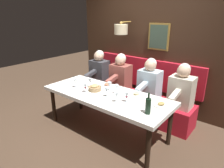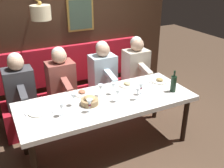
{
  "view_description": "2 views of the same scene",
  "coord_description": "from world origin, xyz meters",
  "px_view_note": "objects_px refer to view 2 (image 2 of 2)",
  "views": [
    {
      "loc": [
        -2.37,
        -2.03,
        2.04
      ],
      "look_at": [
        0.05,
        -0.1,
        0.92
      ],
      "focal_mm": 32.02,
      "sensor_mm": 36.0,
      "label": 1
    },
    {
      "loc": [
        -2.63,
        1.24,
        2.31
      ],
      "look_at": [
        0.05,
        -0.1,
        0.92
      ],
      "focal_mm": 41.59,
      "sensor_mm": 36.0,
      "label": 2
    }
  ],
  "objects_px": {
    "wine_glass_0": "(74,97)",
    "wine_glass_1": "(113,86)",
    "diner_nearest": "(136,61)",
    "wine_glass_6": "(101,88)",
    "diner_near": "(103,67)",
    "wine_glass_7": "(61,107)",
    "diner_middle": "(61,75)",
    "wine_glass_5": "(138,91)",
    "dining_table": "(107,104)",
    "wine_glass_2": "(118,93)",
    "diner_far": "(19,82)",
    "wine_glass_3": "(141,86)",
    "bread_bowl": "(90,101)",
    "wine_glass_4": "(90,103)",
    "wine_bottle": "(173,84)"
  },
  "relations": [
    {
      "from": "diner_near",
      "to": "wine_glass_1",
      "type": "relative_size",
      "value": 4.82
    },
    {
      "from": "diner_near",
      "to": "diner_far",
      "type": "distance_m",
      "value": 1.29
    },
    {
      "from": "diner_nearest",
      "to": "wine_glass_6",
      "type": "height_order",
      "value": "diner_nearest"
    },
    {
      "from": "wine_glass_5",
      "to": "wine_glass_7",
      "type": "bearing_deg",
      "value": 87.38
    },
    {
      "from": "wine_glass_4",
      "to": "bread_bowl",
      "type": "bearing_deg",
      "value": -21.17
    },
    {
      "from": "wine_glass_2",
      "to": "wine_glass_6",
      "type": "height_order",
      "value": "same"
    },
    {
      "from": "wine_glass_0",
      "to": "wine_glass_1",
      "type": "relative_size",
      "value": 1.0
    },
    {
      "from": "dining_table",
      "to": "wine_glass_5",
      "type": "relative_size",
      "value": 13.77
    },
    {
      "from": "bread_bowl",
      "to": "wine_glass_6",
      "type": "bearing_deg",
      "value": -56.34
    },
    {
      "from": "wine_glass_7",
      "to": "wine_glass_0",
      "type": "bearing_deg",
      "value": -49.6
    },
    {
      "from": "wine_glass_4",
      "to": "bread_bowl",
      "type": "height_order",
      "value": "wine_glass_4"
    },
    {
      "from": "bread_bowl",
      "to": "wine_glass_4",
      "type": "bearing_deg",
      "value": 158.83
    },
    {
      "from": "dining_table",
      "to": "wine_bottle",
      "type": "height_order",
      "value": "wine_bottle"
    },
    {
      "from": "dining_table",
      "to": "wine_glass_6",
      "type": "distance_m",
      "value": 0.23
    },
    {
      "from": "diner_nearest",
      "to": "diner_middle",
      "type": "relative_size",
      "value": 1.0
    },
    {
      "from": "wine_glass_3",
      "to": "bread_bowl",
      "type": "relative_size",
      "value": 0.75
    },
    {
      "from": "diner_near",
      "to": "wine_glass_0",
      "type": "xyz_separation_m",
      "value": [
        -0.83,
        0.77,
        0.04
      ]
    },
    {
      "from": "diner_far",
      "to": "wine_glass_2",
      "type": "height_order",
      "value": "diner_far"
    },
    {
      "from": "wine_glass_4",
      "to": "wine_glass_5",
      "type": "height_order",
      "value": "same"
    },
    {
      "from": "wine_glass_0",
      "to": "wine_glass_4",
      "type": "bearing_deg",
      "value": -153.53
    },
    {
      "from": "wine_glass_2",
      "to": "bread_bowl",
      "type": "xyz_separation_m",
      "value": [
        0.08,
        0.34,
        -0.07
      ]
    },
    {
      "from": "diner_near",
      "to": "wine_glass_6",
      "type": "height_order",
      "value": "diner_near"
    },
    {
      "from": "diner_far",
      "to": "wine_glass_2",
      "type": "bearing_deg",
      "value": -133.11
    },
    {
      "from": "wine_glass_3",
      "to": "diner_near",
      "type": "bearing_deg",
      "value": 7.28
    },
    {
      "from": "bread_bowl",
      "to": "wine_glass_3",
      "type": "bearing_deg",
      "value": -93.85
    },
    {
      "from": "wine_glass_1",
      "to": "wine_glass_6",
      "type": "distance_m",
      "value": 0.17
    },
    {
      "from": "wine_glass_5",
      "to": "wine_glass_7",
      "type": "height_order",
      "value": "same"
    },
    {
      "from": "diner_middle",
      "to": "wine_glass_0",
      "type": "height_order",
      "value": "diner_middle"
    },
    {
      "from": "dining_table",
      "to": "wine_glass_7",
      "type": "bearing_deg",
      "value": 100.82
    },
    {
      "from": "wine_glass_3",
      "to": "bread_bowl",
      "type": "distance_m",
      "value": 0.71
    },
    {
      "from": "wine_glass_1",
      "to": "wine_glass_5",
      "type": "xyz_separation_m",
      "value": [
        -0.27,
        -0.21,
        0.0
      ]
    },
    {
      "from": "diner_near",
      "to": "wine_glass_0",
      "type": "bearing_deg",
      "value": 137.27
    },
    {
      "from": "diner_middle",
      "to": "wine_glass_1",
      "type": "height_order",
      "value": "diner_middle"
    },
    {
      "from": "diner_far",
      "to": "wine_bottle",
      "type": "distance_m",
      "value": 2.13
    },
    {
      "from": "diner_far",
      "to": "wine_glass_6",
      "type": "xyz_separation_m",
      "value": [
        -0.75,
        -0.91,
        0.04
      ]
    },
    {
      "from": "dining_table",
      "to": "wine_glass_2",
      "type": "height_order",
      "value": "wine_glass_2"
    },
    {
      "from": "diner_far",
      "to": "bread_bowl",
      "type": "xyz_separation_m",
      "value": [
        -0.89,
        -0.7,
        -0.03
      ]
    },
    {
      "from": "dining_table",
      "to": "wine_bottle",
      "type": "xyz_separation_m",
      "value": [
        -0.18,
        -0.9,
        0.18
      ]
    },
    {
      "from": "wine_glass_2",
      "to": "wine_glass_7",
      "type": "relative_size",
      "value": 1.0
    },
    {
      "from": "diner_nearest",
      "to": "diner_far",
      "type": "bearing_deg",
      "value": 90.0
    },
    {
      "from": "diner_far",
      "to": "bread_bowl",
      "type": "bearing_deg",
      "value": -141.95
    },
    {
      "from": "wine_glass_3",
      "to": "wine_bottle",
      "type": "distance_m",
      "value": 0.45
    },
    {
      "from": "diner_near",
      "to": "wine_glass_7",
      "type": "xyz_separation_m",
      "value": [
        -1.0,
        0.97,
        0.04
      ]
    },
    {
      "from": "diner_far",
      "to": "wine_glass_4",
      "type": "bearing_deg",
      "value": -149.02
    },
    {
      "from": "wine_glass_6",
      "to": "bread_bowl",
      "type": "bearing_deg",
      "value": 123.66
    },
    {
      "from": "wine_glass_2",
      "to": "bread_bowl",
      "type": "distance_m",
      "value": 0.36
    },
    {
      "from": "diner_near",
      "to": "wine_glass_1",
      "type": "xyz_separation_m",
      "value": [
        -0.77,
        0.2,
        0.04
      ]
    },
    {
      "from": "dining_table",
      "to": "diner_nearest",
      "type": "relative_size",
      "value": 2.86
    },
    {
      "from": "diner_near",
      "to": "wine_glass_7",
      "type": "distance_m",
      "value": 1.39
    },
    {
      "from": "wine_glass_7",
      "to": "bread_bowl",
      "type": "relative_size",
      "value": 0.75
    }
  ]
}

